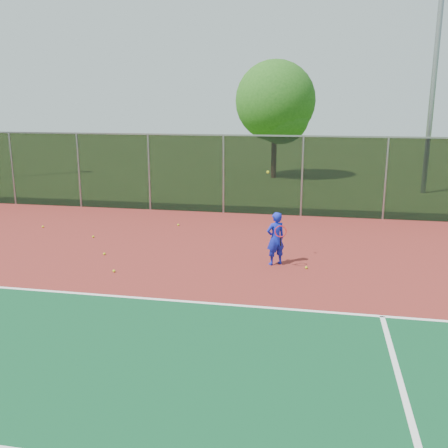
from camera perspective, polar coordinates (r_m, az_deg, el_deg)
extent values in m
plane|color=#345719|center=(7.99, 4.98, -18.27)|extent=(120.00, 120.00, 0.00)
cube|color=maroon|center=(9.73, 6.25, -12.02)|extent=(30.00, 20.00, 0.02)
cube|color=white|center=(10.70, 17.62, -10.03)|extent=(22.00, 0.10, 0.00)
cube|color=black|center=(18.95, 8.92, 5.37)|extent=(30.00, 0.04, 3.00)
cube|color=gray|center=(18.80, 9.09, 9.90)|extent=(30.00, 0.06, 0.06)
imported|color=#1320B8|center=(13.21, 5.92, -1.67)|extent=(0.62, 0.57, 1.43)
cylinder|color=black|center=(12.96, 6.48, -2.02)|extent=(0.03, 0.15, 0.27)
torus|color=#A51414|center=(12.78, 6.48, -0.85)|extent=(0.30, 0.13, 0.29)
sphere|color=#BECC17|center=(12.98, 5.04, 5.94)|extent=(0.07, 0.07, 0.07)
sphere|color=#BECC17|center=(14.53, -13.52, -3.33)|extent=(0.07, 0.07, 0.07)
sphere|color=#BECC17|center=(16.45, -14.72, -1.40)|extent=(0.07, 0.07, 0.07)
sphere|color=#BECC17|center=(17.51, -5.25, -0.09)|extent=(0.07, 0.07, 0.07)
sphere|color=#BECC17|center=(13.03, -12.46, -5.27)|extent=(0.07, 0.07, 0.07)
sphere|color=#BECC17|center=(13.15, 9.38, -4.94)|extent=(0.07, 0.07, 0.07)
sphere|color=#BECC17|center=(18.27, -19.99, -0.29)|extent=(0.07, 0.07, 0.07)
cylinder|color=gray|center=(25.41, 22.97, 16.18)|extent=(0.24, 0.24, 11.53)
cylinder|color=#362013|center=(28.78, 5.72, 7.75)|extent=(0.30, 0.30, 2.50)
sphere|color=#1E5015|center=(28.62, 5.87, 13.85)|extent=(4.45, 4.45, 4.45)
sphere|color=#1E5015|center=(28.30, 6.59, 12.14)|extent=(3.06, 3.06, 3.06)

